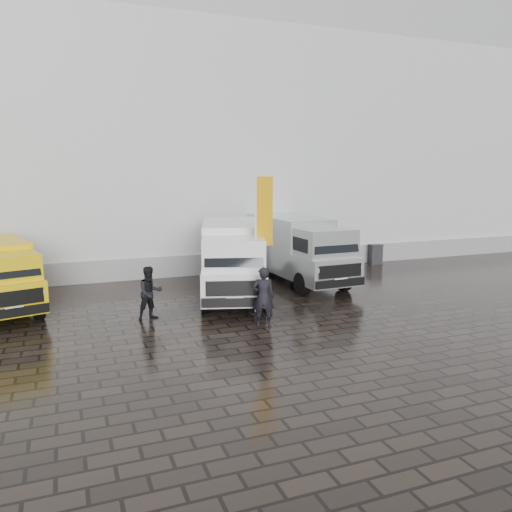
# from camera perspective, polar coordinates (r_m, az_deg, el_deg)

# --- Properties ---
(ground) EXTENTS (120.00, 120.00, 0.00)m
(ground) POSITION_cam_1_polar(r_m,az_deg,el_deg) (17.22, 2.57, -7.01)
(ground) COLOR black
(ground) RESTS_ON ground
(exhibition_hall) EXTENTS (44.00, 16.00, 12.00)m
(exhibition_hall) POSITION_cam_1_polar(r_m,az_deg,el_deg) (32.31, -5.66, 11.44)
(exhibition_hall) COLOR silver
(exhibition_hall) RESTS_ON ground
(hall_plinth) EXTENTS (44.00, 0.15, 1.00)m
(hall_plinth) POSITION_cam_1_polar(r_m,az_deg,el_deg) (25.02, -0.52, -0.60)
(hall_plinth) COLOR gray
(hall_plinth) RESTS_ON ground
(van_white) EXTENTS (4.07, 7.06, 2.90)m
(van_white) POSITION_cam_1_polar(r_m,az_deg,el_deg) (19.65, -2.81, -0.58)
(van_white) COLOR white
(van_white) RESTS_ON ground
(van_silver) EXTENTS (2.50, 6.79, 2.91)m
(van_silver) POSITION_cam_1_polar(r_m,az_deg,el_deg) (22.32, 4.92, 0.62)
(van_silver) COLOR #BABDBF
(van_silver) RESTS_ON ground
(flagpole) EXTENTS (0.88, 0.50, 4.97)m
(flagpole) POSITION_cam_1_polar(r_m,az_deg,el_deg) (17.24, 0.53, 2.44)
(flagpole) COLOR black
(flagpole) RESTS_ON ground
(wheelie_bin) EXTENTS (0.77, 0.77, 1.07)m
(wheelie_bin) POSITION_cam_1_polar(r_m,az_deg,el_deg) (27.74, 13.50, 0.21)
(wheelie_bin) COLOR black
(wheelie_bin) RESTS_ON ground
(person_front) EXTENTS (0.84, 0.71, 1.97)m
(person_front) POSITION_cam_1_polar(r_m,az_deg,el_deg) (15.88, 0.84, -4.74)
(person_front) COLOR black
(person_front) RESTS_ON ground
(person_tent) EXTENTS (1.04, 0.90, 1.81)m
(person_tent) POSITION_cam_1_polar(r_m,az_deg,el_deg) (17.15, -12.00, -4.15)
(person_tent) COLOR black
(person_tent) RESTS_ON ground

